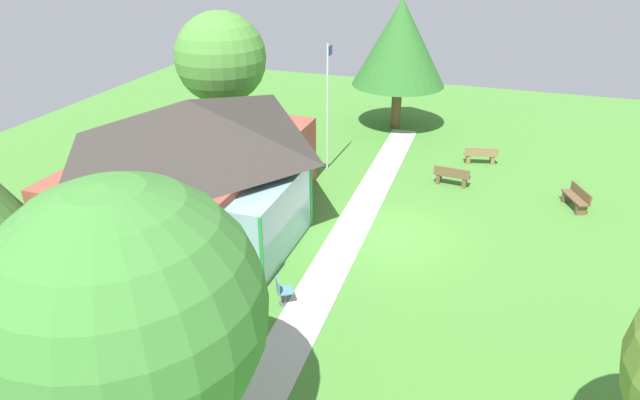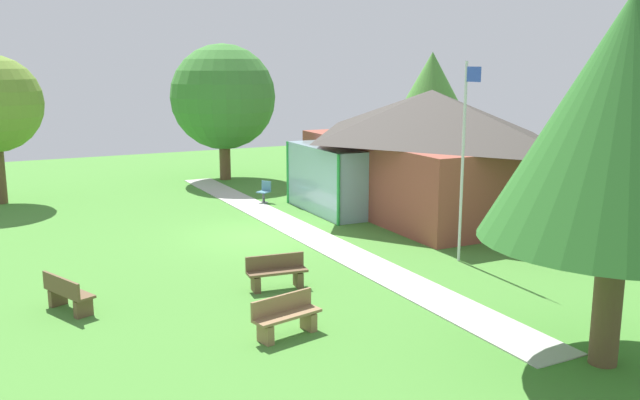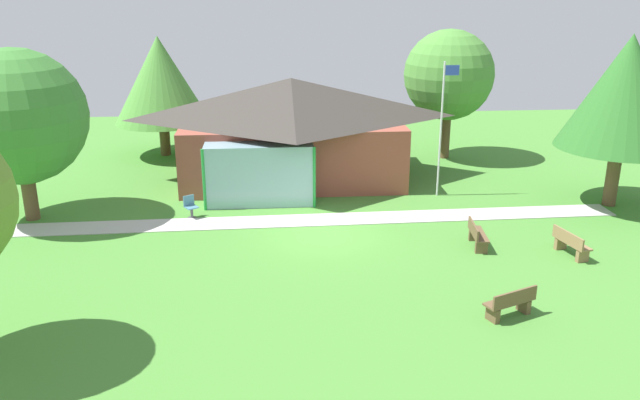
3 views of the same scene
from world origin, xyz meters
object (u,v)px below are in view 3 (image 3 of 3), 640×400
Objects in this scene: bench_lawn_far_right at (571,244)px; flagpole at (442,124)px; bench_front_right at (510,304)px; patio_chair_west at (191,207)px; tree_behind_pavilion_left at (160,80)px; bench_mid_right at (477,236)px; tree_behind_pavilion_right at (449,75)px; tree_west_hedge at (18,117)px; pavilion at (290,127)px; tree_east_hedge at (625,92)px.

flagpole is at bearing -170.24° from bench_lawn_far_right.
bench_front_right is 1.80× the size of patio_chair_west.
patio_chair_west is at bearing -76.42° from tree_behind_pavilion_left.
bench_mid_right is 0.24× the size of tree_behind_pavilion_right.
flagpole is 16.18m from tree_west_hedge.
bench_front_right is at bearing -68.18° from pavilion.
flagpole is (6.08, -3.02, 0.72)m from pavilion.
bench_mid_right is 10.64m from patio_chair_west.
tree_behind_pavilion_right is at bearing 72.89° from flagpole.
tree_east_hedge reaches higher than tree_behind_pavilion_right.
tree_behind_pavilion_right is 14.37m from tree_behind_pavilion_left.
patio_chair_west is 6.95m from tree_west_hedge.
bench_front_right is 0.23× the size of tree_east_hedge.
bench_lawn_far_right is at bearing -14.80° from tree_west_hedge.
bench_mid_right is (0.61, 4.84, 0.00)m from bench_front_right.
bench_lawn_far_right is 3.00m from bench_mid_right.
tree_west_hedge reaches higher than flagpole.
bench_mid_right is 0.25× the size of tree_behind_pavilion_left.
tree_behind_pavilion_left is at bearing 143.49° from pavilion.
bench_mid_right is at bearing -150.22° from tree_east_hedge.
tree_behind_pavilion_right reaches higher than bench_mid_right.
bench_lawn_far_right is 0.24× the size of tree_west_hedge.
tree_west_hedge is (-16.08, -1.58, 0.85)m from flagpole.
tree_west_hedge is at bearing 179.55° from tree_east_hedge.
tree_behind_pavilion_left is (-11.71, 18.12, 3.47)m from bench_front_right.
bench_front_right is at bearing -29.90° from tree_west_hedge.
tree_behind_pavilion_left reaches higher than bench_lawn_far_right.
bench_lawn_far_right is 0.23× the size of tree_east_hedge.
tree_west_hedge is (-5.99, 0.35, 3.51)m from patio_chair_west.
tree_behind_pavilion_right is at bearing -179.32° from patio_chair_west.
tree_east_hedge is at bearing -26.47° from tree_behind_pavilion_left.
bench_front_right is (5.38, -13.44, -1.96)m from pavilion.
tree_west_hedge is at bearing -98.06° from bench_mid_right.
tree_behind_pavilion_right is (1.95, 11.61, 3.77)m from bench_mid_right.
bench_lawn_far_right is at bearing -47.29° from pavilion.
patio_chair_west reaches higher than bench_mid_right.
bench_mid_right is at bearing -47.13° from tree_behind_pavilion_left.
pavilion is 8.02m from tree_behind_pavilion_left.
tree_east_hedge is (12.67, -4.77, 2.18)m from pavilion.
pavilion is 1.57× the size of tree_east_hedge.
tree_east_hedge is 9.12m from tree_behind_pavilion_right.
tree_west_hedge is (-15.38, 8.84, 3.52)m from bench_front_right.
tree_behind_pavilion_left is (-2.33, 9.63, 3.46)m from patio_chair_west.
bench_lawn_far_right is 1.81× the size of patio_chair_west.
bench_front_right and bench_lawn_far_right have the same top height.
tree_behind_pavilion_right is at bearing 176.45° from bench_mid_right.
tree_behind_pavilion_right is 1.06× the size of tree_behind_pavilion_left.
bench_front_right is 0.26× the size of tree_behind_pavilion_left.
pavilion is 1.90× the size of flagpole.
pavilion is 6.82× the size of bench_front_right.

